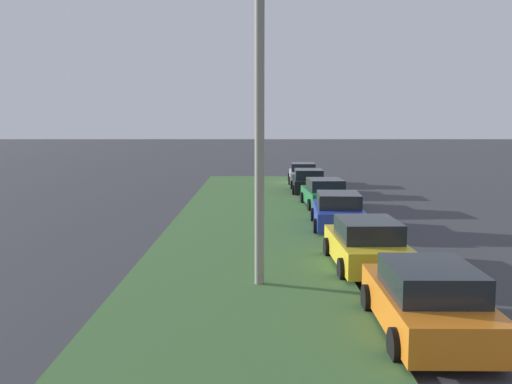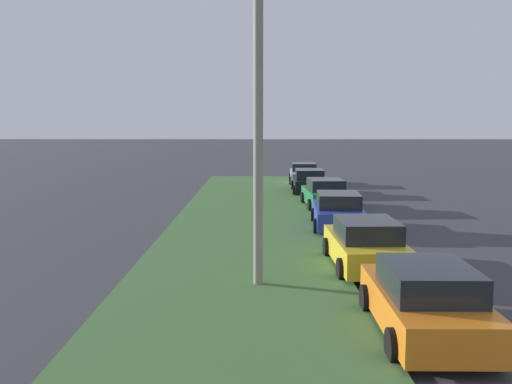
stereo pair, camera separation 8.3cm
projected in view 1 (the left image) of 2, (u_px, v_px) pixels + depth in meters
The scene contains 8 objects.
grass_median at pixel (238, 285), 14.78m from camera, with size 60.00×6.00×0.12m, color #3D6633.
parked_car_orange at pixel (428, 301), 11.27m from camera, with size 4.32×2.05×1.47m.
parked_car_yellow at pixel (366, 245), 16.50m from camera, with size 4.34×2.09×1.47m.
parked_car_blue at pixel (338, 212), 22.73m from camera, with size 4.40×2.21×1.47m.
parked_car_green at pixel (325, 194), 28.40m from camera, with size 4.38×2.18×1.47m.
parked_car_black at pixel (308, 182), 34.37m from camera, with size 4.35×2.11×1.47m.
parked_car_white at pixel (303, 174), 39.77m from camera, with size 4.38×2.17×1.47m.
streetlight at pixel (274, 114), 14.09m from camera, with size 0.87×2.85×7.50m.
Camera 1 is at (-4.39, 5.69, 4.16)m, focal length 40.50 mm.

